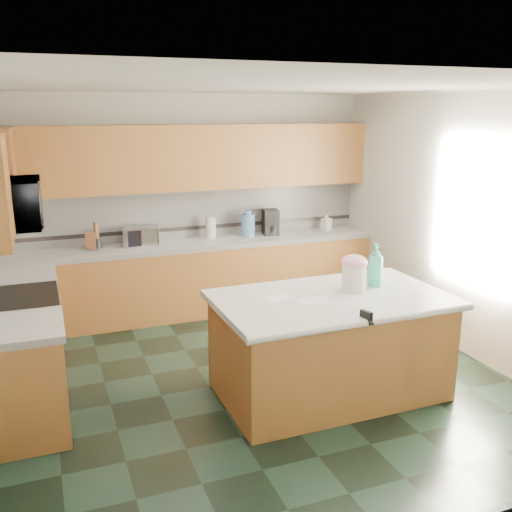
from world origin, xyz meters
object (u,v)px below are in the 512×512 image
soap_bottle_island (376,265)px  toaster_oven (141,236)px  coffee_maker (271,222)px  island_base (330,348)px  treat_jar (354,279)px  knife_block (91,241)px  island_top (331,299)px

soap_bottle_island → toaster_oven: size_ratio=0.99×
coffee_maker → island_base: bearing=-90.6°
island_base → soap_bottle_island: (0.52, 0.13, 0.69)m
island_base → toaster_oven: toaster_oven is taller
treat_jar → knife_block: treat_jar is taller
island_base → soap_bottle_island: bearing=13.6°
toaster_oven → soap_bottle_island: bearing=-38.1°
island_top → treat_jar: treat_jar is taller
knife_block → soap_bottle_island: bearing=-29.7°
island_top → coffee_maker: size_ratio=6.16×
knife_block → island_top: bearing=-38.3°
island_top → toaster_oven: bearing=114.9°
soap_bottle_island → knife_block: size_ratio=1.98×
knife_block → toaster_oven: 0.59m
island_base → island_top: (0.00, 0.00, 0.46)m
island_base → coffee_maker: (0.47, 2.56, 0.65)m
island_top → knife_block: bearing=124.7°
island_top → soap_bottle_island: 0.58m
toaster_oven → knife_block: bearing=-163.9°
treat_jar → toaster_oven: toaster_oven is taller
knife_block → coffee_maker: (2.27, 0.03, 0.07)m
island_top → toaster_oven: size_ratio=5.09×
treat_jar → toaster_oven: size_ratio=0.56×
toaster_oven → coffee_maker: size_ratio=1.21×
island_base → island_top: 0.46m
knife_block → toaster_oven: bearing=16.2°
island_top → coffee_maker: coffee_maker is taller
knife_block → island_base: bearing=-38.3°
island_base → toaster_oven: bearing=114.9°
island_top → treat_jar: bearing=15.1°
island_base → toaster_oven: size_ratio=4.84×
toaster_oven → coffee_maker: 1.69m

